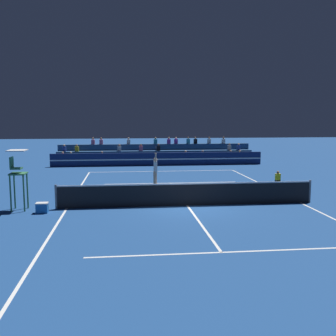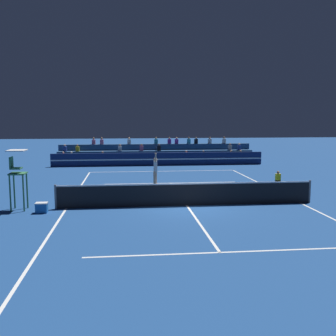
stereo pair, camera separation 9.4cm
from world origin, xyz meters
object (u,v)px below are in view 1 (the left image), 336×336
(equipment_cooler, at_px, (42,208))
(tennis_player, at_px, (155,170))
(umpire_chair, at_px, (17,172))
(ball_kid_courtside, at_px, (278,179))
(tennis_ball, at_px, (110,190))

(equipment_cooler, bearing_deg, tennis_player, 48.67)
(equipment_cooler, bearing_deg, umpire_chair, 149.14)
(umpire_chair, distance_m, ball_kid_courtside, 14.98)
(ball_kid_courtside, height_order, equipment_cooler, ball_kid_courtside)
(equipment_cooler, bearing_deg, ball_kid_courtside, 24.34)
(umpire_chair, xyz_separation_m, tennis_player, (6.51, 5.44, -0.73))
(umpire_chair, bearing_deg, tennis_ball, 48.17)
(ball_kid_courtside, xyz_separation_m, tennis_player, (-7.48, 0.30, 0.66))
(tennis_player, height_order, tennis_ball, tennis_player)
(umpire_chair, bearing_deg, tennis_player, 39.86)
(umpire_chair, xyz_separation_m, equipment_cooler, (1.14, -0.68, -1.49))
(ball_kid_courtside, height_order, tennis_player, tennis_player)
(umpire_chair, xyz_separation_m, tennis_ball, (3.88, 4.33, -1.68))
(tennis_player, relative_size, tennis_ball, 36.37)
(tennis_ball, bearing_deg, umpire_chair, -131.83)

